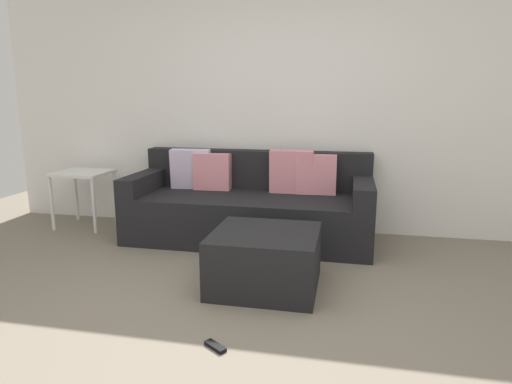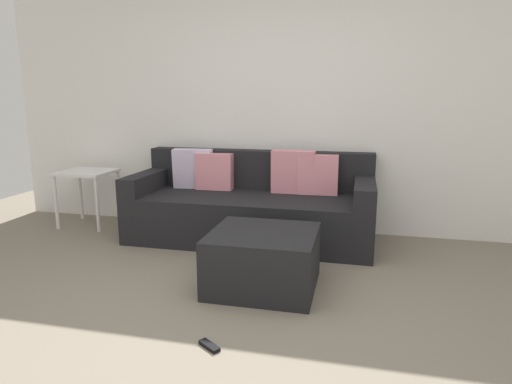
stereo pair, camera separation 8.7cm
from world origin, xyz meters
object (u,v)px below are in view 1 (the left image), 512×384
remote_near_ottoman (215,346)px  side_table (83,180)px  ottoman (265,259)px  couch_sectional (250,206)px

remote_near_ottoman → side_table: bearing=170.3°
ottoman → side_table: size_ratio=1.26×
ottoman → remote_near_ottoman: ottoman is taller
ottoman → remote_near_ottoman: (-0.12, -0.87, -0.20)m
remote_near_ottoman → couch_sectional: bearing=131.4°
side_table → remote_near_ottoman: 2.94m
couch_sectional → ottoman: (0.36, -1.12, -0.11)m
couch_sectional → ottoman: 1.18m
couch_sectional → remote_near_ottoman: couch_sectional is taller
couch_sectional → side_table: size_ratio=3.87×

